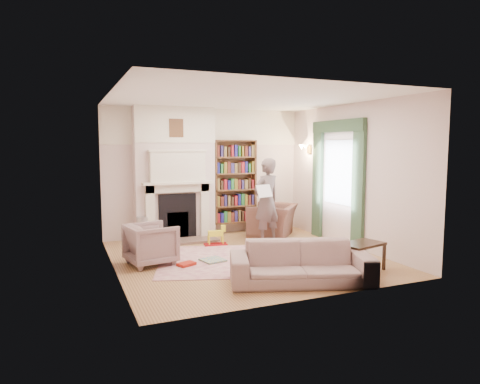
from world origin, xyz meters
name	(u,v)px	position (x,y,z in m)	size (l,w,h in m)	color
floor	(245,257)	(0.00, 0.00, 0.00)	(4.50, 4.50, 0.00)	brown
ceiling	(246,98)	(0.00, 0.00, 2.80)	(4.50, 4.50, 0.00)	white
wall_back	(206,172)	(0.00, 2.25, 1.40)	(4.50, 4.50, 0.00)	beige
wall_front	(316,192)	(0.00, -2.25, 1.40)	(4.50, 4.50, 0.00)	beige
wall_left	(113,184)	(-2.25, 0.00, 1.40)	(4.50, 4.50, 0.00)	beige
wall_right	(351,176)	(2.25, 0.00, 1.40)	(4.50, 4.50, 0.00)	beige
fireplace	(175,174)	(-0.75, 2.05, 1.39)	(1.70, 0.58, 2.80)	beige
bookcase	(235,182)	(0.65, 2.12, 1.18)	(1.00, 0.24, 1.85)	brown
window	(338,172)	(2.23, 0.40, 1.45)	(0.02, 0.90, 1.30)	silver
curtain_left	(358,187)	(2.20, -0.30, 1.20)	(0.07, 0.32, 2.40)	#2D4730
curtain_right	(318,182)	(2.20, 1.10, 1.20)	(0.07, 0.32, 2.40)	#2D4730
pelmet	(337,126)	(2.19, 0.40, 2.38)	(0.09, 1.70, 0.24)	#2D4730
wall_sconce	(302,150)	(2.03, 1.50, 1.90)	(0.20, 0.24, 0.24)	gold
rug	(241,260)	(-0.15, -0.15, 0.01)	(2.79, 2.15, 0.01)	beige
armchair_reading	(273,220)	(1.29, 1.47, 0.35)	(1.07, 0.93, 0.69)	#4A2B27
armchair_left	(151,244)	(-1.64, 0.20, 0.35)	(0.74, 0.76, 0.69)	#A29485
sofa	(301,263)	(0.17, -1.63, 0.30)	(2.04, 0.80, 0.60)	gray
man_reading	(267,201)	(0.84, 0.87, 0.87)	(0.63, 0.42, 1.74)	#584846
newspaper	(264,191)	(0.69, 0.67, 1.10)	(0.36, 0.02, 0.25)	white
coffee_table	(361,257)	(1.38, -1.46, 0.23)	(0.70, 0.45, 0.45)	black
paraffin_heater	(143,230)	(-1.50, 1.85, 0.28)	(0.24, 0.24, 0.55)	#ACAEB4
rocking_horse	(216,236)	(-0.20, 1.05, 0.20)	(0.46, 0.19, 0.41)	yellow
board_game	(213,260)	(-0.63, -0.05, 0.03)	(0.37, 0.37, 0.03)	gold
game_box_lid	(186,264)	(-1.13, -0.15, 0.04)	(0.28, 0.19, 0.05)	#A32012
comic_annuals	(264,258)	(0.24, -0.27, 0.02)	(0.52, 0.82, 0.02)	red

